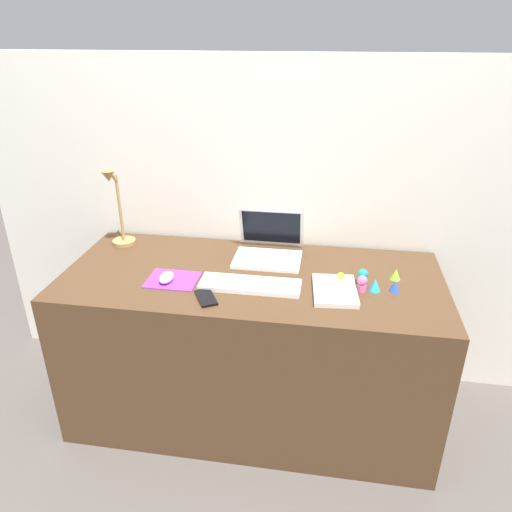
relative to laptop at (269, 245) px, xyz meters
name	(u,v)px	position (x,y,z in m)	size (l,w,h in m)	color
ground_plane	(252,407)	(-0.05, -0.20, -0.79)	(6.00, 6.00, 0.00)	#59514C
back_wall	(265,227)	(-0.05, 0.19, 0.01)	(2.82, 0.05, 1.60)	silver
desk	(252,346)	(-0.05, -0.20, -0.42)	(1.62, 0.70, 0.74)	#4C331E
laptop	(269,245)	(0.00, 0.00, 0.00)	(0.30, 0.28, 0.21)	white
keyboard	(250,285)	(-0.04, -0.31, -0.04)	(0.41, 0.13, 0.02)	white
mousepad	(173,280)	(-0.37, -0.30, -0.05)	(0.21, 0.17, 0.00)	purple
mouse	(167,277)	(-0.38, -0.32, -0.03)	(0.06, 0.10, 0.03)	white
cell_phone	(206,298)	(-0.19, -0.43, -0.05)	(0.06, 0.13, 0.01)	black
desk_lamp	(117,210)	(-0.72, -0.01, 0.13)	(0.11, 0.16, 0.39)	#A5844C
notebook_pad	(335,290)	(0.30, -0.30, -0.04)	(0.17, 0.24, 0.02)	silver
toy_figurine_blue	(395,286)	(0.54, -0.25, -0.03)	(0.04, 0.04, 0.05)	blue
toy_figurine_pink	(362,283)	(0.41, -0.27, -0.02)	(0.04, 0.04, 0.07)	pink
toy_figurine_lime	(396,274)	(0.55, -0.15, -0.03)	(0.04, 0.04, 0.05)	#8CDB33
toy_figurine_yellow	(341,277)	(0.33, -0.20, -0.03)	(0.04, 0.04, 0.04)	yellow
toy_figurine_cyan	(375,285)	(0.46, -0.26, -0.03)	(0.05, 0.05, 0.05)	#28B7CC
toy_figurine_teal	(363,276)	(0.41, -0.22, -0.02)	(0.04, 0.04, 0.07)	teal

